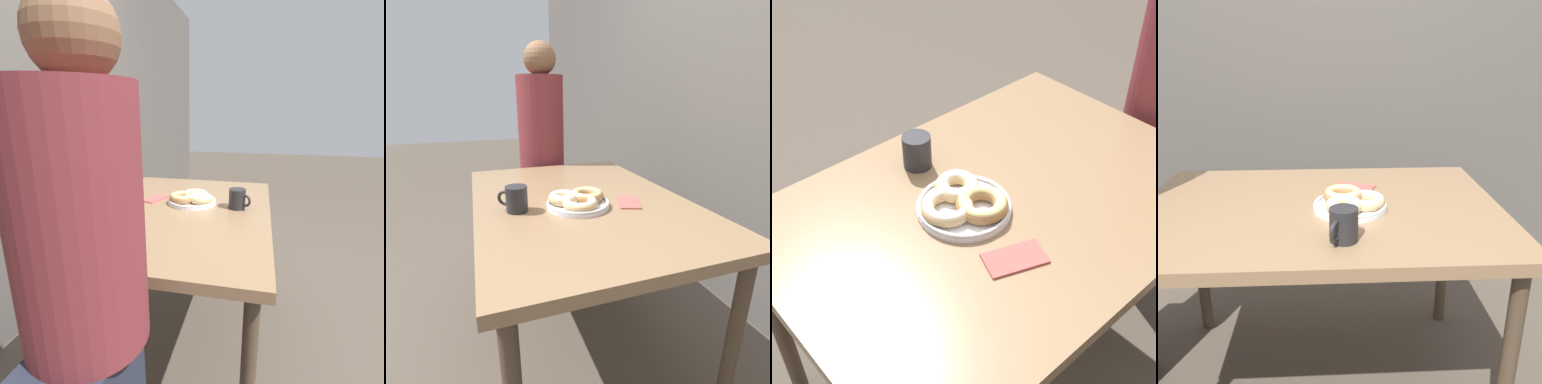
# 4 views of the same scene
# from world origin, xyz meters

# --- Properties ---
(ground_plane) EXTENTS (14.00, 14.00, 0.00)m
(ground_plane) POSITION_xyz_m (0.00, 0.00, 0.00)
(ground_plane) COLOR #4C4238
(wall_back) EXTENTS (8.00, 0.05, 2.60)m
(wall_back) POSITION_xyz_m (0.00, 1.12, 1.30)
(wall_back) COLOR #56514C
(wall_back) RESTS_ON ground_plane
(dining_table) EXTENTS (1.21, 0.85, 0.74)m
(dining_table) POSITION_xyz_m (0.00, 0.20, 0.67)
(dining_table) COLOR #846647
(dining_table) RESTS_ON ground_plane
(donut_plate) EXTENTS (0.26, 0.26, 0.06)m
(donut_plate) POSITION_xyz_m (0.10, 0.17, 0.77)
(donut_plate) COLOR white
(donut_plate) RESTS_ON dining_table
(coffee_mug) EXTENTS (0.08, 0.11, 0.10)m
(coffee_mug) POSITION_xyz_m (0.07, -0.06, 0.79)
(coffee_mug) COLOR #232326
(coffee_mug) RESTS_ON dining_table
(person_figure) EXTENTS (0.33, 0.29, 1.45)m
(person_figure) POSITION_xyz_m (-0.80, 0.23, 0.74)
(person_figure) COLOR #232838
(person_figure) RESTS_ON ground_plane
(napkin) EXTENTS (0.16, 0.13, 0.01)m
(napkin) POSITION_xyz_m (0.12, 0.38, 0.74)
(napkin) COLOR #BC4C47
(napkin) RESTS_ON dining_table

